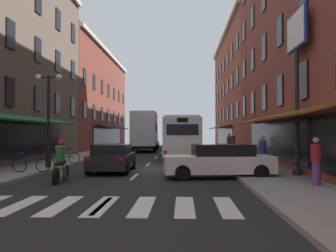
{
  "coord_description": "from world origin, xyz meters",
  "views": [
    {
      "loc": [
        2.16,
        -19.65,
        1.92
      ],
      "look_at": [
        1.1,
        6.0,
        2.44
      ],
      "focal_mm": 39.06,
      "sensor_mm": 36.0,
      "label": 1
    }
  ],
  "objects_px": {
    "sedan_mid": "(113,158)",
    "sedan_far": "(152,143)",
    "pedestrian_far": "(316,160)",
    "bicycle_near": "(31,164)",
    "pedestrian_mid": "(233,142)",
    "transit_bus": "(180,137)",
    "box_truck": "(145,132)",
    "pedestrian_near": "(230,144)",
    "sedan_near": "(219,161)",
    "street_lamp_twin": "(48,115)",
    "billboard_sign": "(297,53)",
    "bicycle_mid": "(66,158)",
    "pedestrian_rear": "(263,152)",
    "motorcycle_rider": "(61,164)"
  },
  "relations": [
    {
      "from": "transit_bus",
      "to": "bicycle_mid",
      "type": "height_order",
      "value": "transit_bus"
    },
    {
      "from": "pedestrian_near",
      "to": "billboard_sign",
      "type": "bearing_deg",
      "value": -154.84
    },
    {
      "from": "pedestrian_rear",
      "to": "transit_bus",
      "type": "bearing_deg",
      "value": -144.19
    },
    {
      "from": "bicycle_near",
      "to": "sedan_near",
      "type": "bearing_deg",
      "value": -4.64
    },
    {
      "from": "transit_bus",
      "to": "pedestrian_near",
      "type": "bearing_deg",
      "value": -27.44
    },
    {
      "from": "billboard_sign",
      "to": "motorcycle_rider",
      "type": "bearing_deg",
      "value": -170.05
    },
    {
      "from": "box_truck",
      "to": "pedestrian_far",
      "type": "bearing_deg",
      "value": -71.3
    },
    {
      "from": "box_truck",
      "to": "bicycle_near",
      "type": "bearing_deg",
      "value": -97.82
    },
    {
      "from": "sedan_near",
      "to": "pedestrian_far",
      "type": "bearing_deg",
      "value": -44.36
    },
    {
      "from": "billboard_sign",
      "to": "bicycle_mid",
      "type": "height_order",
      "value": "billboard_sign"
    },
    {
      "from": "sedan_near",
      "to": "billboard_sign",
      "type": "bearing_deg",
      "value": 1.08
    },
    {
      "from": "billboard_sign",
      "to": "sedan_near",
      "type": "xyz_separation_m",
      "value": [
        -3.34,
        -0.06,
        -4.65
      ]
    },
    {
      "from": "sedan_mid",
      "to": "bicycle_near",
      "type": "distance_m",
      "value": 3.8
    },
    {
      "from": "sedan_far",
      "to": "pedestrian_mid",
      "type": "distance_m",
      "value": 15.45
    },
    {
      "from": "box_truck",
      "to": "bicycle_mid",
      "type": "relative_size",
      "value": 4.75
    },
    {
      "from": "sedan_far",
      "to": "bicycle_near",
      "type": "distance_m",
      "value": 30.93
    },
    {
      "from": "bicycle_mid",
      "to": "pedestrian_mid",
      "type": "relative_size",
      "value": 0.95
    },
    {
      "from": "transit_bus",
      "to": "bicycle_mid",
      "type": "bearing_deg",
      "value": -129.04
    },
    {
      "from": "transit_bus",
      "to": "sedan_far",
      "type": "distance_m",
      "value": 18.36
    },
    {
      "from": "bicycle_near",
      "to": "bicycle_mid",
      "type": "bearing_deg",
      "value": 89.06
    },
    {
      "from": "billboard_sign",
      "to": "sedan_mid",
      "type": "distance_m",
      "value": 9.88
    },
    {
      "from": "sedan_near",
      "to": "sedan_far",
      "type": "relative_size",
      "value": 1.04
    },
    {
      "from": "transit_bus",
      "to": "box_truck",
      "type": "distance_m",
      "value": 9.54
    },
    {
      "from": "motorcycle_rider",
      "to": "pedestrian_far",
      "type": "relative_size",
      "value": 1.25
    },
    {
      "from": "billboard_sign",
      "to": "bicycle_mid",
      "type": "relative_size",
      "value": 4.11
    },
    {
      "from": "bicycle_mid",
      "to": "pedestrian_far",
      "type": "height_order",
      "value": "pedestrian_far"
    },
    {
      "from": "sedan_near",
      "to": "street_lamp_twin",
      "type": "distance_m",
      "value": 9.48
    },
    {
      "from": "box_truck",
      "to": "pedestrian_rear",
      "type": "xyz_separation_m",
      "value": [
        7.79,
        -20.39,
        -1.1
      ]
    },
    {
      "from": "sedan_mid",
      "to": "bicycle_mid",
      "type": "xyz_separation_m",
      "value": [
        -3.36,
        3.06,
        -0.2
      ]
    },
    {
      "from": "pedestrian_near",
      "to": "pedestrian_far",
      "type": "height_order",
      "value": "pedestrian_near"
    },
    {
      "from": "billboard_sign",
      "to": "sedan_far",
      "type": "xyz_separation_m",
      "value": [
        -8.97,
        31.42,
        -4.71
      ]
    },
    {
      "from": "pedestrian_far",
      "to": "bicycle_near",
      "type": "bearing_deg",
      "value": 29.69
    },
    {
      "from": "box_truck",
      "to": "sedan_near",
      "type": "distance_m",
      "value": 23.04
    },
    {
      "from": "transit_bus",
      "to": "bicycle_near",
      "type": "bearing_deg",
      "value": -117.6
    },
    {
      "from": "transit_bus",
      "to": "sedan_near",
      "type": "xyz_separation_m",
      "value": [
        1.76,
        -13.57,
        -0.91
      ]
    },
    {
      "from": "pedestrian_far",
      "to": "street_lamp_twin",
      "type": "height_order",
      "value": "street_lamp_twin"
    },
    {
      "from": "pedestrian_mid",
      "to": "pedestrian_far",
      "type": "bearing_deg",
      "value": 94.41
    },
    {
      "from": "sedan_near",
      "to": "bicycle_near",
      "type": "xyz_separation_m",
      "value": [
        -8.49,
        0.69,
        -0.23
      ]
    },
    {
      "from": "box_truck",
      "to": "pedestrian_far",
      "type": "distance_m",
      "value": 26.74
    },
    {
      "from": "transit_bus",
      "to": "sedan_near",
      "type": "bearing_deg",
      "value": -82.6
    },
    {
      "from": "box_truck",
      "to": "bicycle_near",
      "type": "xyz_separation_m",
      "value": [
        -2.97,
        -21.64,
        -1.61
      ]
    },
    {
      "from": "bicycle_mid",
      "to": "pedestrian_rear",
      "type": "relative_size",
      "value": 1.01
    },
    {
      "from": "sedan_mid",
      "to": "sedan_far",
      "type": "height_order",
      "value": "sedan_mid"
    },
    {
      "from": "transit_bus",
      "to": "bicycle_mid",
      "type": "relative_size",
      "value": 7.07
    },
    {
      "from": "sedan_far",
      "to": "motorcycle_rider",
      "type": "xyz_separation_m",
      "value": [
        -0.71,
        -33.12,
        0.03
      ]
    },
    {
      "from": "billboard_sign",
      "to": "motorcycle_rider",
      "type": "distance_m",
      "value": 10.89
    },
    {
      "from": "motorcycle_rider",
      "to": "sedan_mid",
      "type": "bearing_deg",
      "value": 71.99
    },
    {
      "from": "pedestrian_mid",
      "to": "box_truck",
      "type": "bearing_deg",
      "value": -17.23
    },
    {
      "from": "pedestrian_near",
      "to": "street_lamp_twin",
      "type": "bearing_deg",
      "value": 146.79
    },
    {
      "from": "motorcycle_rider",
      "to": "sedan_far",
      "type": "bearing_deg",
      "value": 88.77
    }
  ]
}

